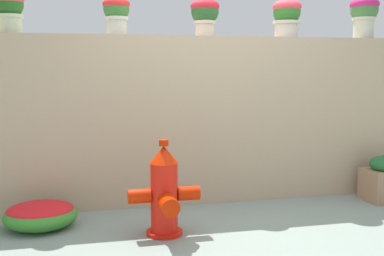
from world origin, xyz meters
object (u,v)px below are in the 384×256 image
Objects in this scene: potted_plant_2 at (116,11)px; potted_plant_5 at (364,12)px; flower_bush_left at (40,214)px; fire_hydrant at (164,194)px; potted_plant_1 at (10,8)px; potted_plant_3 at (205,12)px; potted_plant_4 at (287,15)px.

potted_plant_5 is at bearing -0.28° from potted_plant_2.
potted_plant_5 is (2.66, -0.01, 0.06)m from potted_plant_2.
potted_plant_5 is at bearing 10.09° from flower_bush_left.
fire_hydrant reaches higher than flower_bush_left.
potted_plant_1 is at bearing 140.86° from fire_hydrant.
potted_plant_3 is at bearing 1.56° from potted_plant_2.
potted_plant_5 is 0.59× the size of fire_hydrant.
potted_plant_2 is 0.96× the size of potted_plant_3.
potted_plant_4 is (0.86, -0.06, -0.01)m from potted_plant_3.
potted_plant_4 is 0.91m from potted_plant_5.
potted_plant_4 reaches higher than potted_plant_3.
fire_hydrant is at bearing -39.14° from potted_plant_1.
potted_plant_3 is 0.87m from potted_plant_4.
potted_plant_4 is 2.36m from fire_hydrant.
fire_hydrant is (0.28, -1.03, -1.55)m from potted_plant_2.
potted_plant_1 is 1.91m from flower_bush_left.
potted_plant_5 is 3.90m from flower_bush_left.
potted_plant_3 is 0.50× the size of fire_hydrant.
potted_plant_2 is (0.97, 0.00, -0.01)m from potted_plant_1.
potted_plant_2 is at bearing 178.80° from potted_plant_4.
potted_plant_2 is 1.75m from potted_plant_4.
fire_hydrant is at bearing -146.04° from potted_plant_4.
potted_plant_3 is 0.85× the size of potted_plant_5.
potted_plant_5 is 0.75× the size of flower_bush_left.
potted_plant_4 reaches higher than flower_bush_left.
potted_plant_1 reaches higher than flower_bush_left.
potted_plant_1 is at bearing -179.11° from potted_plant_3.
potted_plant_1 is at bearing 112.15° from flower_bush_left.
potted_plant_2 is at bearing 179.72° from potted_plant_5.
potted_plant_3 is at bearing 60.02° from fire_hydrant.
potted_plant_3 is at bearing 0.89° from potted_plant_1.
flower_bush_left is at bearing -166.84° from potted_plant_4.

